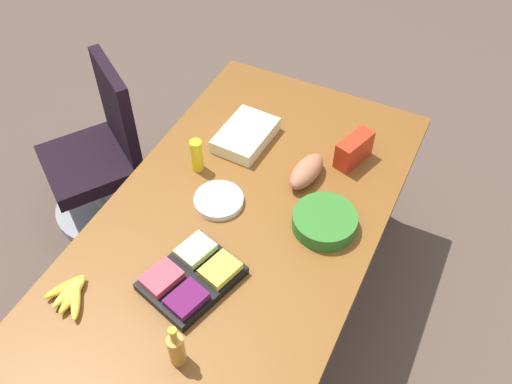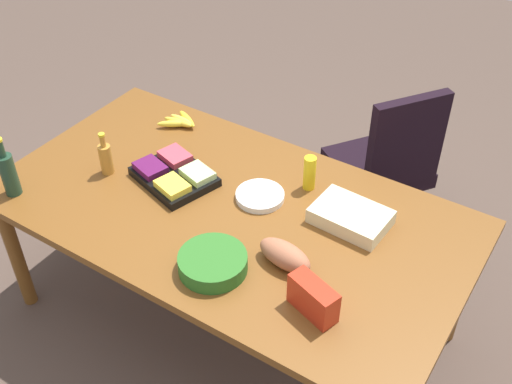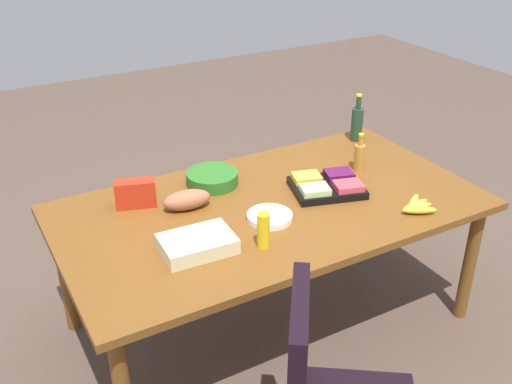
{
  "view_description": "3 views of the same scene",
  "coord_description": "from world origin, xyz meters",
  "views": [
    {
      "loc": [
        1.31,
        0.74,
        2.65
      ],
      "look_at": [
        -0.14,
        0.03,
        0.84
      ],
      "focal_mm": 39.43,
      "sensor_mm": 36.0,
      "label": 1
    },
    {
      "loc": [
        -1.25,
        1.7,
        2.56
      ],
      "look_at": [
        -0.11,
        -0.06,
        0.85
      ],
      "focal_mm": 43.94,
      "sensor_mm": 36.0,
      "label": 2
    },
    {
      "loc": [
        -1.35,
        -2.24,
        2.22
      ],
      "look_at": [
        -0.08,
        0.02,
        0.84
      ],
      "focal_mm": 41.65,
      "sensor_mm": 36.0,
      "label": 3
    }
  ],
  "objects": [
    {
      "name": "chip_bag_red",
      "position": [
        -0.6,
        0.32,
        0.82
      ],
      "size": [
        0.21,
        0.14,
        0.14
      ],
      "primitive_type": "cube",
      "rotation": [
        0.0,
        0.0,
        -0.32
      ],
      "color": "red",
      "rests_on": "conference_table"
    },
    {
      "name": "bread_loaf",
      "position": [
        -0.39,
        0.16,
        0.8
      ],
      "size": [
        0.25,
        0.14,
        0.1
      ],
      "primitive_type": "ellipsoid",
      "rotation": [
        0.0,
        0.0,
        -0.13
      ],
      "color": "#A86343",
      "rests_on": "conference_table"
    },
    {
      "name": "wine_bottle",
      "position": [
        0.88,
        0.45,
        0.87
      ],
      "size": [
        0.08,
        0.08,
        0.3
      ],
      "color": "#203D2A",
      "rests_on": "conference_table"
    },
    {
      "name": "banana_bunch",
      "position": [
        0.59,
        -0.41,
        0.78
      ],
      "size": [
        0.19,
        0.19,
        0.04
      ],
      "color": "yellow",
      "rests_on": "conference_table"
    },
    {
      "name": "conference_table",
      "position": [
        0.0,
        0.0,
        0.69
      ],
      "size": [
        2.12,
        1.16,
        0.75
      ],
      "color": "brown",
      "rests_on": "ground"
    },
    {
      "name": "sheet_cake",
      "position": [
        -0.5,
        -0.2,
        0.79
      ],
      "size": [
        0.33,
        0.24,
        0.07
      ],
      "primitive_type": "cube",
      "rotation": [
        0.0,
        0.0,
        -0.05
      ],
      "color": "beige",
      "rests_on": "conference_table"
    },
    {
      "name": "mustard_bottle",
      "position": [
        -0.23,
        -0.32,
        0.84
      ],
      "size": [
        0.07,
        0.07,
        0.17
      ],
      "primitive_type": "cylinder",
      "rotation": [
        0.0,
        0.0,
        0.31
      ],
      "color": "yellow",
      "rests_on": "conference_table"
    },
    {
      "name": "dressing_bottle",
      "position": [
        0.63,
        0.1,
        0.84
      ],
      "size": [
        0.07,
        0.07,
        0.22
      ],
      "color": "#BF802E",
      "rests_on": "conference_table"
    },
    {
      "name": "ground_plane",
      "position": [
        0.0,
        0.0,
        0.0
      ],
      "size": [
        10.0,
        10.0,
        0.0
      ],
      "primitive_type": "plane",
      "color": "brown"
    },
    {
      "name": "paper_plate_stack",
      "position": [
        -0.08,
        -0.13,
        0.77
      ],
      "size": [
        0.24,
        0.24,
        0.03
      ],
      "primitive_type": "cylinder",
      "rotation": [
        0.0,
        0.0,
        0.08
      ],
      "color": "white",
      "rests_on": "conference_table"
    },
    {
      "name": "salad_bowl",
      "position": [
        -0.16,
        0.34,
        0.79
      ],
      "size": [
        0.28,
        0.28,
        0.07
      ],
      "primitive_type": "cylinder",
      "rotation": [
        0.0,
        0.0,
        -0.02
      ],
      "color": "#2C6B23",
      "rests_on": "conference_table"
    },
    {
      "name": "office_chair",
      "position": [
        -0.32,
        -1.04,
        0.37
      ],
      "size": [
        0.67,
        0.67,
        0.98
      ],
      "color": "gray",
      "rests_on": "ground"
    },
    {
      "name": "fruit_platter",
      "position": [
        0.33,
        -0.02,
        0.79
      ],
      "size": [
        0.42,
        0.37,
        0.07
      ],
      "color": "black",
      "rests_on": "conference_table"
    }
  ]
}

